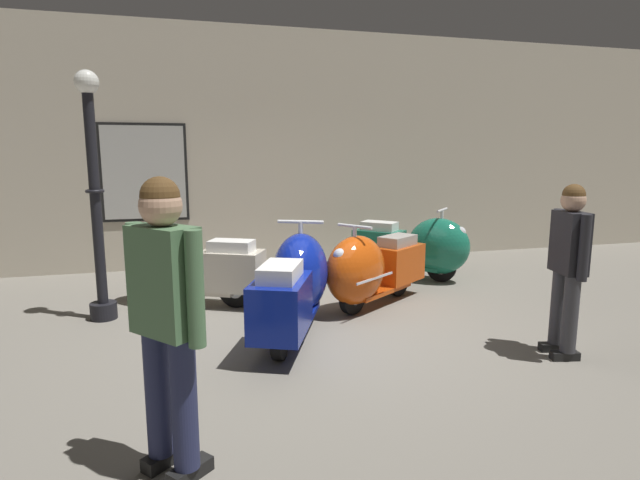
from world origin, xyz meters
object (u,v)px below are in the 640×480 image
object	(u,v)px
scooter_2	(369,269)
scooter_0	(183,265)
lamppost	(96,201)
visitor_1	(166,309)
scooter_1	(295,283)
visitor_0	(568,258)
scooter_3	(420,247)

from	to	relation	value
scooter_2	scooter_0	bearing A→B (deg)	-54.09
lamppost	visitor_1	world-z (taller)	lamppost
scooter_0	lamppost	size ratio (longest dim) A/B	0.66
scooter_1	visitor_1	distance (m)	2.43
scooter_1	visitor_0	xyz separation A→B (m)	(2.16, -1.22, 0.38)
scooter_2	lamppost	xyz separation A→B (m)	(-2.94, 0.36, 0.83)
scooter_0	scooter_2	distance (m)	2.21
lamppost	scooter_0	bearing A→B (deg)	23.07
scooter_3	visitor_0	world-z (taller)	visitor_0
scooter_3	lamppost	size ratio (longest dim) A/B	0.59
lamppost	visitor_0	xyz separation A→B (m)	(4.09, -2.15, -0.41)
visitor_0	scooter_0	bearing A→B (deg)	-26.16
scooter_2	visitor_0	xyz separation A→B (m)	(1.16, -1.79, 0.42)
scooter_3	visitor_0	bearing A→B (deg)	-46.59
scooter_3	visitor_1	distance (m)	5.04
scooter_0	lamppost	bearing A→B (deg)	49.36
scooter_2	visitor_0	distance (m)	2.17
scooter_0	scooter_3	bearing A→B (deg)	-147.00
scooter_1	lamppost	size ratio (longest dim) A/B	0.71
scooter_0	scooter_1	world-z (taller)	scooter_1
scooter_0	scooter_3	xyz separation A→B (m)	(3.26, 0.38, -0.00)
visitor_0	visitor_1	size ratio (longest dim) A/B	0.92
scooter_3	scooter_1	bearing A→B (deg)	-98.72
visitor_0	visitor_1	bearing A→B (deg)	26.14
scooter_0	visitor_1	xyz separation A→B (m)	(-0.06, -3.37, 0.49)
scooter_0	scooter_1	size ratio (longest dim) A/B	0.93
scooter_2	visitor_1	world-z (taller)	visitor_1
scooter_3	scooter_2	bearing A→B (deg)	-92.99
scooter_1	lamppost	distance (m)	2.29
visitor_0	visitor_1	distance (m)	3.42
lamppost	scooter_3	bearing A→B (deg)	10.26
visitor_1	scooter_0	bearing A→B (deg)	48.57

